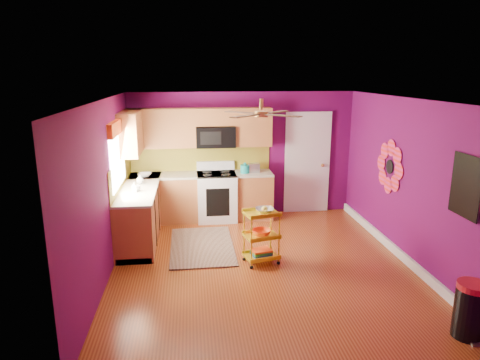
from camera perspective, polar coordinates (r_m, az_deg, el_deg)
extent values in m
plane|color=maroon|center=(6.71, 2.90, -11.15)|extent=(5.00, 5.00, 0.00)
cube|color=#5D0A4F|center=(8.69, 0.31, 3.45)|extent=(4.50, 0.04, 2.50)
cube|color=#5D0A4F|center=(3.97, 9.10, -10.08)|extent=(4.50, 0.04, 2.50)
cube|color=#5D0A4F|center=(6.32, -17.54, -1.36)|extent=(0.04, 5.00, 2.50)
cube|color=#5D0A4F|center=(7.01, 21.50, -0.19)|extent=(0.04, 5.00, 2.50)
cube|color=silver|center=(6.08, 3.19, 10.67)|extent=(4.50, 5.00, 0.04)
cube|color=white|center=(7.36, 20.45, -9.14)|extent=(0.05, 4.90, 0.14)
cube|color=#945228|center=(7.77, -13.11, -4.34)|extent=(0.60, 2.30, 0.90)
cube|color=#945228|center=(8.53, -5.14, -2.35)|extent=(2.80, 0.60, 0.90)
cube|color=beige|center=(7.64, -13.31, -0.99)|extent=(0.63, 2.30, 0.04)
cube|color=beige|center=(8.41, -5.21, 0.72)|extent=(2.80, 0.63, 0.04)
cube|color=black|center=(7.91, -12.95, -7.09)|extent=(0.54, 2.30, 0.10)
cube|color=black|center=(8.65, -5.08, -4.89)|extent=(2.80, 0.54, 0.10)
cube|color=white|center=(8.51, -3.11, -2.28)|extent=(0.76, 0.66, 0.92)
cube|color=black|center=(8.39, -3.16, 0.76)|extent=(0.76, 0.62, 0.03)
cube|color=white|center=(8.64, -3.28, 1.93)|extent=(0.76, 0.06, 0.18)
cube|color=black|center=(8.20, -2.97, -2.99)|extent=(0.45, 0.02, 0.55)
cube|color=#945228|center=(8.40, -10.46, 6.80)|extent=(1.32, 0.33, 0.75)
cube|color=#945228|center=(8.47, 1.73, 7.09)|extent=(0.72, 0.33, 0.75)
cube|color=#945228|center=(8.37, -3.33, 8.40)|extent=(0.76, 0.33, 0.34)
cube|color=#945228|center=(7.97, -14.25, 6.22)|extent=(0.33, 1.30, 0.75)
cube|color=black|center=(8.38, -3.28, 5.79)|extent=(0.76, 0.38, 0.40)
cube|color=olive|center=(8.64, -5.30, 2.94)|extent=(2.80, 0.01, 0.51)
cube|color=olive|center=(7.62, -15.59, 0.95)|extent=(0.01, 2.30, 0.51)
cube|color=white|center=(7.25, -16.05, 3.14)|extent=(0.03, 1.20, 1.00)
cube|color=#FC5516|center=(7.18, -16.07, 6.83)|extent=(0.08, 1.35, 0.22)
cube|color=white|center=(8.97, 8.92, 2.15)|extent=(0.85, 0.04, 2.05)
cube|color=white|center=(8.95, 8.95, 2.12)|extent=(0.95, 0.02, 2.15)
sphere|color=#BF8C3F|center=(9.02, 10.97, 1.95)|extent=(0.07, 0.07, 0.07)
cylinder|color=black|center=(7.50, 19.32, 1.68)|extent=(0.01, 0.24, 0.24)
cube|color=#1B7CB5|center=(5.77, 27.99, -0.73)|extent=(0.03, 0.52, 0.72)
cube|color=black|center=(5.76, 27.87, -0.74)|extent=(0.01, 0.56, 0.76)
cylinder|color=#BF8C3F|center=(6.28, 2.87, 10.06)|extent=(0.06, 0.06, 0.16)
cylinder|color=#BF8C3F|center=(6.29, 2.86, 8.79)|extent=(0.20, 0.20, 0.08)
cube|color=#4C2D19|center=(6.60, 4.81, 9.01)|extent=(0.47, 0.47, 0.01)
cube|color=#4C2D19|center=(6.52, 0.11, 8.99)|extent=(0.47, 0.47, 0.01)
cube|color=#4C2D19|center=(5.99, 0.71, 8.53)|extent=(0.47, 0.47, 0.01)
cube|color=#4C2D19|center=(6.08, 5.80, 8.54)|extent=(0.47, 0.47, 0.01)
cube|color=black|center=(7.35, -5.08, -8.76)|extent=(1.06, 1.72, 0.02)
cylinder|color=yellow|center=(6.38, 1.56, -8.32)|extent=(0.02, 0.02, 0.78)
cylinder|color=yellow|center=(6.55, 5.25, -7.76)|extent=(0.02, 0.02, 0.78)
cylinder|color=yellow|center=(6.65, 0.55, -7.36)|extent=(0.02, 0.02, 0.78)
cylinder|color=yellow|center=(6.82, 4.11, -6.86)|extent=(0.02, 0.02, 0.78)
sphere|color=black|center=(6.55, 1.54, -11.55)|extent=(0.06, 0.06, 0.06)
sphere|color=black|center=(6.71, 5.17, -10.93)|extent=(0.06, 0.06, 0.06)
sphere|color=black|center=(6.81, 0.54, -10.49)|extent=(0.06, 0.06, 0.06)
sphere|color=black|center=(6.97, 4.05, -9.92)|extent=(0.06, 0.06, 0.06)
cube|color=yellow|center=(6.47, 2.92, -4.51)|extent=(0.58, 0.48, 0.03)
cube|color=yellow|center=(6.59, 2.88, -7.45)|extent=(0.58, 0.48, 0.03)
cube|color=yellow|center=(6.72, 2.85, -10.07)|extent=(0.58, 0.48, 0.03)
imported|color=beige|center=(6.47, 3.30, -4.06)|extent=(0.34, 0.34, 0.07)
sphere|color=yellow|center=(6.47, 3.30, -3.88)|extent=(0.09, 0.09, 0.09)
imported|color=#FC5516|center=(6.57, 2.89, -6.98)|extent=(0.35, 0.35, 0.09)
cube|color=navy|center=(6.71, 2.85, -9.82)|extent=(0.34, 0.28, 0.04)
cube|color=#267233|center=(6.70, 2.85, -9.56)|extent=(0.34, 0.28, 0.03)
cube|color=#FC5516|center=(6.68, 2.86, -9.32)|extent=(0.34, 0.28, 0.03)
cylinder|color=black|center=(5.56, 28.28, -15.33)|extent=(0.34, 0.34, 0.58)
cylinder|color=#B21923|center=(5.41, 28.69, -12.32)|extent=(0.34, 0.34, 0.07)
cube|color=beige|center=(5.58, 28.95, -18.58)|extent=(0.12, 0.06, 0.03)
cylinder|color=teal|center=(8.41, 0.67, 1.48)|extent=(0.18, 0.18, 0.16)
sphere|color=teal|center=(8.39, 0.67, 2.15)|extent=(0.06, 0.06, 0.06)
cube|color=beige|center=(8.48, 1.84, 1.64)|extent=(0.22, 0.15, 0.18)
imported|color=#EA3F72|center=(7.28, -13.90, -0.91)|extent=(0.08, 0.08, 0.17)
imported|color=white|center=(7.81, -13.19, 0.14)|extent=(0.13, 0.13, 0.17)
imported|color=white|center=(8.34, -12.59, 0.68)|extent=(0.26, 0.26, 0.06)
imported|color=white|center=(7.32, -13.62, -1.11)|extent=(0.12, 0.12, 0.10)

